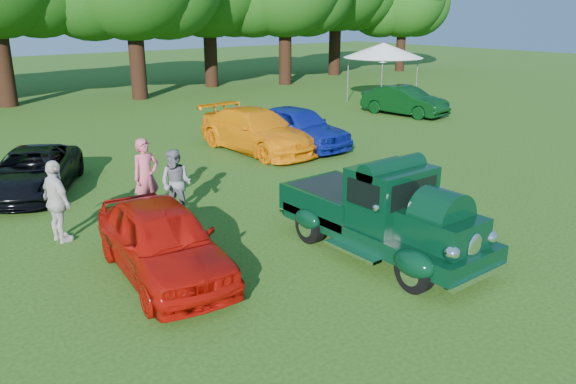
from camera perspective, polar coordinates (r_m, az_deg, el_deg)
ground at (r=11.67m, az=6.81°, el=-6.08°), size 120.00×120.00×0.00m
hero_pickup at (r=11.48m, az=9.46°, el=-2.31°), size 2.20×4.72×1.84m
red_convertible at (r=10.61m, az=-12.62°, el=-4.81°), size 2.13×4.27×1.40m
back_car_black at (r=16.63m, az=-24.56°, el=1.92°), size 3.82×4.73×1.20m
back_car_orange at (r=19.75m, az=-3.18°, el=6.25°), size 2.27×5.13×1.46m
back_car_blue at (r=20.31m, az=1.00°, el=6.63°), size 1.92×4.43×1.49m
back_car_green at (r=27.35m, az=11.76°, el=9.06°), size 1.99×4.28×1.36m
spectator_pink at (r=13.88m, az=-14.22°, el=1.52°), size 0.72×0.51×1.86m
spectator_grey at (r=13.59m, az=-11.31°, el=0.88°), size 0.97×1.01×1.64m
spectator_white at (r=12.76m, az=-22.41°, el=-0.92°), size 0.61×1.11×1.79m
canopy_tent at (r=30.84m, az=9.66°, el=13.97°), size 4.38×4.38×3.13m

